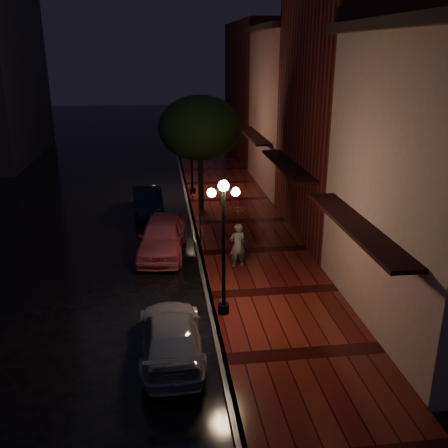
{
  "coord_description": "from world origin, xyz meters",
  "views": [
    {
      "loc": [
        -1.44,
        -18.84,
        8.02
      ],
      "look_at": [
        1.0,
        -0.12,
        1.4
      ],
      "focal_mm": 40.0,
      "sensor_mm": 36.0,
      "label": 1
    }
  ],
  "objects_px": {
    "parking_meter": "(200,224)",
    "pink_car": "(162,236)",
    "navy_car": "(147,200)",
    "silver_car": "(171,335)",
    "street_tree": "(200,130)",
    "woman_with_umbrella": "(238,227)",
    "streetlamp_near": "(224,240)",
    "streetlamp_far": "(192,151)"
  },
  "relations": [
    {
      "from": "woman_with_umbrella",
      "to": "parking_meter",
      "type": "bearing_deg",
      "value": -78.45
    },
    {
      "from": "streetlamp_near",
      "to": "silver_car",
      "type": "distance_m",
      "value": 3.21
    },
    {
      "from": "parking_meter",
      "to": "pink_car",
      "type": "bearing_deg",
      "value": -153.35
    },
    {
      "from": "pink_car",
      "to": "parking_meter",
      "type": "height_order",
      "value": "pink_car"
    },
    {
      "from": "pink_car",
      "to": "parking_meter",
      "type": "xyz_separation_m",
      "value": [
        1.63,
        0.88,
        0.15
      ]
    },
    {
      "from": "woman_with_umbrella",
      "to": "navy_car",
      "type": "bearing_deg",
      "value": -76.62
    },
    {
      "from": "pink_car",
      "to": "silver_car",
      "type": "distance_m",
      "value": 7.33
    },
    {
      "from": "silver_car",
      "to": "parking_meter",
      "type": "relative_size",
      "value": 3.31
    },
    {
      "from": "streetlamp_far",
      "to": "parking_meter",
      "type": "distance_m",
      "value": 7.84
    },
    {
      "from": "streetlamp_near",
      "to": "pink_car",
      "type": "relative_size",
      "value": 0.96
    },
    {
      "from": "silver_car",
      "to": "woman_with_umbrella",
      "type": "distance_m",
      "value": 6.1
    },
    {
      "from": "streetlamp_near",
      "to": "navy_car",
      "type": "relative_size",
      "value": 1.05
    },
    {
      "from": "navy_car",
      "to": "silver_car",
      "type": "distance_m",
      "value": 13.09
    },
    {
      "from": "streetlamp_near",
      "to": "street_tree",
      "type": "height_order",
      "value": "street_tree"
    },
    {
      "from": "streetlamp_near",
      "to": "parking_meter",
      "type": "bearing_deg",
      "value": 91.81
    },
    {
      "from": "silver_car",
      "to": "streetlamp_far",
      "type": "bearing_deg",
      "value": -96.8
    },
    {
      "from": "streetlamp_far",
      "to": "navy_car",
      "type": "height_order",
      "value": "streetlamp_far"
    },
    {
      "from": "streetlamp_near",
      "to": "navy_car",
      "type": "distance_m",
      "value": 11.64
    },
    {
      "from": "navy_car",
      "to": "parking_meter",
      "type": "height_order",
      "value": "parking_meter"
    },
    {
      "from": "navy_car",
      "to": "streetlamp_near",
      "type": "bearing_deg",
      "value": -81.59
    },
    {
      "from": "navy_car",
      "to": "silver_car",
      "type": "relative_size",
      "value": 0.97
    },
    {
      "from": "streetlamp_near",
      "to": "woman_with_umbrella",
      "type": "relative_size",
      "value": 1.78
    },
    {
      "from": "streetlamp_near",
      "to": "street_tree",
      "type": "relative_size",
      "value": 0.74
    },
    {
      "from": "streetlamp_near",
      "to": "parking_meter",
      "type": "xyz_separation_m",
      "value": [
        -0.2,
        6.35,
        -1.68
      ]
    },
    {
      "from": "pink_car",
      "to": "silver_car",
      "type": "relative_size",
      "value": 1.07
    },
    {
      "from": "streetlamp_near",
      "to": "pink_car",
      "type": "bearing_deg",
      "value": 108.53
    },
    {
      "from": "streetlamp_near",
      "to": "pink_car",
      "type": "distance_m",
      "value": 6.05
    },
    {
      "from": "streetlamp_near",
      "to": "parking_meter",
      "type": "height_order",
      "value": "streetlamp_near"
    },
    {
      "from": "parking_meter",
      "to": "street_tree",
      "type": "bearing_deg",
      "value": 82.78
    },
    {
      "from": "parking_meter",
      "to": "woman_with_umbrella",
      "type": "bearing_deg",
      "value": -68.92
    },
    {
      "from": "pink_car",
      "to": "navy_car",
      "type": "xyz_separation_m",
      "value": [
        -0.69,
        5.74,
        -0.09
      ]
    },
    {
      "from": "parking_meter",
      "to": "streetlamp_near",
      "type": "bearing_deg",
      "value": -89.78
    },
    {
      "from": "pink_car",
      "to": "silver_car",
      "type": "bearing_deg",
      "value": -82.46
    },
    {
      "from": "streetlamp_near",
      "to": "silver_car",
      "type": "bearing_deg",
      "value": -132.39
    },
    {
      "from": "pink_car",
      "to": "navy_car",
      "type": "bearing_deg",
      "value": 103.36
    },
    {
      "from": "silver_car",
      "to": "parking_meter",
      "type": "bearing_deg",
      "value": -101.04
    },
    {
      "from": "streetlamp_near",
      "to": "streetlamp_far",
      "type": "relative_size",
      "value": 1.0
    },
    {
      "from": "streetlamp_near",
      "to": "woman_with_umbrella",
      "type": "height_order",
      "value": "streetlamp_near"
    },
    {
      "from": "streetlamp_near",
      "to": "pink_car",
      "type": "xyz_separation_m",
      "value": [
        -1.83,
        5.47,
        -1.83
      ]
    },
    {
      "from": "streetlamp_near",
      "to": "street_tree",
      "type": "distance_m",
      "value": 11.12
    },
    {
      "from": "street_tree",
      "to": "silver_car",
      "type": "distance_m",
      "value": 13.5
    },
    {
      "from": "street_tree",
      "to": "pink_car",
      "type": "relative_size",
      "value": 1.29
    }
  ]
}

